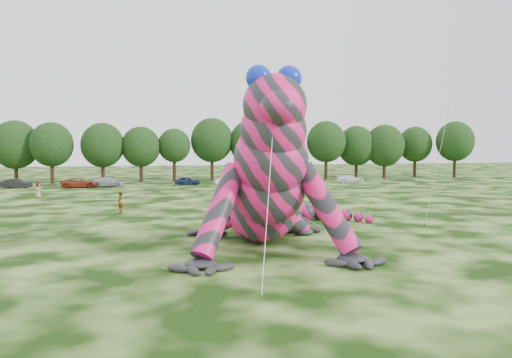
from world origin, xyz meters
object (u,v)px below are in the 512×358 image
at_px(tree_16, 415,152).
at_px(tree_17, 455,149).
at_px(car_2, 79,183).
at_px(car_6, 281,180).
at_px(tree_10, 212,149).
at_px(tree_14, 356,152).
at_px(tree_5, 15,152).
at_px(spectator_3, 322,191).
at_px(tree_11, 250,151).
at_px(car_5, 227,181).
at_px(car_1, 16,183).
at_px(spectator_0, 120,203).
at_px(tree_12, 286,154).
at_px(spectator_4, 38,190).
at_px(tree_15, 385,151).
at_px(car_3, 109,182).
at_px(car_4, 187,181).
at_px(tree_9, 174,155).
at_px(tree_7, 103,153).
at_px(tree_6, 52,153).
at_px(tree_8, 141,154).
at_px(tree_13, 326,150).
at_px(spectator_5, 248,201).
at_px(spectator_2, 280,188).
at_px(inflatable_gecko, 260,160).

xyz_separation_m(tree_16, tree_17, (6.50, -2.71, 0.46)).
xyz_separation_m(car_2, car_6, (29.16, -0.53, -0.04)).
bearing_deg(tree_10, tree_14, 0.32).
xyz_separation_m(tree_5, spectator_3, (39.02, -30.13, -4.11)).
xyz_separation_m(tree_11, car_5, (-5.43, -9.78, -4.41)).
height_order(car_1, spectator_0, spectator_0).
relative_size(tree_17, spectator_3, 6.57).
height_order(tree_11, tree_12, tree_11).
distance_m(car_6, spectator_4, 34.35).
xyz_separation_m(tree_11, tree_15, (24.69, -0.42, -0.22)).
bearing_deg(car_3, car_4, -77.13).
distance_m(tree_11, tree_12, 6.27).
bearing_deg(tree_9, tree_12, 1.19).
bearing_deg(tree_7, tree_14, 2.52).
xyz_separation_m(tree_6, spectator_3, (33.46, -28.38, -3.96)).
bearing_deg(tree_5, tree_8, -4.39).
height_order(tree_5, car_1, tree_5).
distance_m(tree_13, spectator_0, 49.15).
distance_m(tree_16, car_2, 59.23).
relative_size(tree_13, spectator_5, 5.56).
relative_size(tree_8, spectator_2, 4.94).
height_order(tree_7, tree_12, tree_7).
height_order(tree_10, spectator_2, tree_10).
height_order(inflatable_gecko, tree_12, inflatable_gecko).
height_order(tree_8, tree_12, tree_12).
bearing_deg(tree_16, tree_14, -176.90).
bearing_deg(car_6, tree_14, -65.84).
distance_m(tree_6, tree_14, 51.06).
relative_size(tree_12, car_1, 2.23).
relative_size(car_2, car_5, 1.28).
xyz_separation_m(tree_7, tree_11, (23.87, 1.39, 0.30)).
xyz_separation_m(tree_5, tree_16, (68.57, 0.94, -0.21)).
xyz_separation_m(tree_10, car_4, (-4.89, -8.84, -4.61)).
bearing_deg(car_1, tree_14, -70.29).
bearing_deg(car_6, spectator_3, 170.18).
relative_size(tree_15, spectator_3, 6.14).
xyz_separation_m(tree_13, car_4, (-24.62, -7.39, -4.42)).
distance_m(tree_11, spectator_0, 42.35).
bearing_deg(tree_8, car_6, -23.34).
height_order(tree_16, car_5, tree_16).
height_order(inflatable_gecko, tree_9, inflatable_gecko).
xyz_separation_m(tree_15, spectator_0, (-44.26, -36.91, -3.91)).
xyz_separation_m(tree_13, car_5, (-18.78, -8.72, -4.44)).
xyz_separation_m(tree_9, car_3, (-9.81, -7.79, -3.66)).
distance_m(tree_12, spectator_2, 26.28).
relative_size(tree_7, car_5, 2.48).
bearing_deg(tree_14, car_4, -163.81).
bearing_deg(car_2, tree_14, -86.91).
distance_m(tree_7, car_1, 13.73).
height_order(spectator_4, spectator_2, spectator_2).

